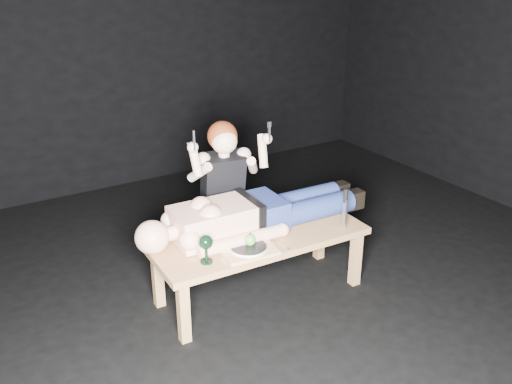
% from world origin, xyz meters
% --- Properties ---
extents(ground, '(5.00, 5.00, 0.00)m').
position_xyz_m(ground, '(0.00, 0.00, 0.00)').
color(ground, black).
rests_on(ground, ground).
extents(back_wall, '(5.00, 0.00, 5.00)m').
position_xyz_m(back_wall, '(0.00, 2.50, 1.50)').
color(back_wall, black).
rests_on(back_wall, ground).
extents(table, '(1.47, 0.59, 0.45)m').
position_xyz_m(table, '(-0.25, 0.05, 0.23)').
color(table, '#BD7A4B').
rests_on(table, ground).
extents(lying_man, '(1.54, 0.52, 0.28)m').
position_xyz_m(lying_man, '(-0.20, 0.18, 0.59)').
color(lying_man, '#E7AC90').
rests_on(lying_man, table).
extents(kneeling_woman, '(0.74, 0.80, 1.17)m').
position_xyz_m(kneeling_woman, '(-0.27, 0.57, 0.59)').
color(kneeling_woman, black).
rests_on(kneeling_woman, ground).
extents(serving_tray, '(0.37, 0.28, 0.02)m').
position_xyz_m(serving_tray, '(-0.43, -0.09, 0.46)').
color(serving_tray, tan).
rests_on(serving_tray, table).
extents(plate, '(0.25, 0.25, 0.02)m').
position_xyz_m(plate, '(-0.43, -0.09, 0.48)').
color(plate, white).
rests_on(plate, serving_tray).
extents(apple, '(0.07, 0.07, 0.07)m').
position_xyz_m(apple, '(-0.41, -0.08, 0.52)').
color(apple, '#419025').
rests_on(apple, plate).
extents(goblet, '(0.09, 0.09, 0.18)m').
position_xyz_m(goblet, '(-0.71, -0.07, 0.54)').
color(goblet, black).
rests_on(goblet, table).
extents(fork_flat, '(0.05, 0.15, 0.01)m').
position_xyz_m(fork_flat, '(-0.61, -0.08, 0.45)').
color(fork_flat, '#B2B2B7').
rests_on(fork_flat, table).
extents(knife_flat, '(0.03, 0.15, 0.01)m').
position_xyz_m(knife_flat, '(-0.21, -0.13, 0.45)').
color(knife_flat, '#B2B2B7').
rests_on(knife_flat, table).
extents(spoon_flat, '(0.06, 0.15, 0.01)m').
position_xyz_m(spoon_flat, '(-0.28, -0.05, 0.45)').
color(spoon_flat, '#B2B2B7').
rests_on(spoon_flat, table).
extents(carving_knife, '(0.04, 0.04, 0.29)m').
position_xyz_m(carving_knife, '(0.29, -0.16, 0.60)').
color(carving_knife, '#B2B2B7').
rests_on(carving_knife, table).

